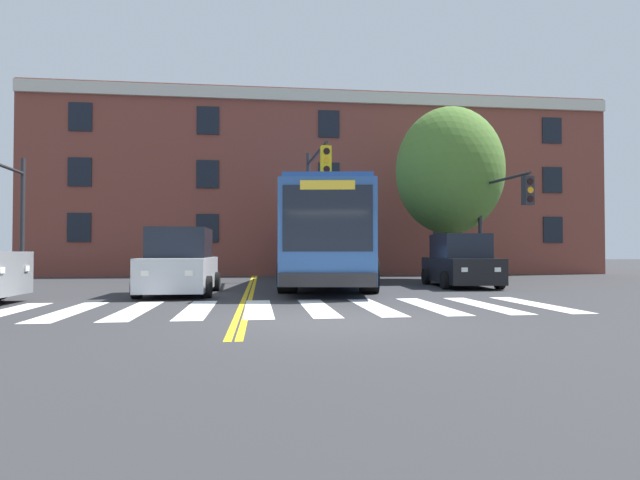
# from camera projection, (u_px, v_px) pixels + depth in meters

# --- Properties ---
(ground_plane) EXTENTS (120.00, 120.00, 0.00)m
(ground_plane) POSITION_uv_depth(u_px,v_px,m) (327.00, 321.00, 9.05)
(ground_plane) COLOR #303033
(crosswalk) EXTENTS (12.43, 3.81, 0.01)m
(crosswalk) POSITION_uv_depth(u_px,v_px,m) (288.00, 308.00, 11.06)
(crosswalk) COLOR white
(crosswalk) RESTS_ON ground
(lane_line_yellow_inner) EXTENTS (0.12, 36.00, 0.01)m
(lane_line_yellow_inner) POSITION_uv_depth(u_px,v_px,m) (253.00, 276.00, 24.84)
(lane_line_yellow_inner) COLOR gold
(lane_line_yellow_inner) RESTS_ON ground
(lane_line_yellow_outer) EXTENTS (0.12, 36.00, 0.01)m
(lane_line_yellow_outer) POSITION_uv_depth(u_px,v_px,m) (256.00, 276.00, 24.86)
(lane_line_yellow_outer) COLOR gold
(lane_line_yellow_outer) RESTS_ON ground
(city_bus) EXTENTS (4.20, 12.54, 3.34)m
(city_bus) POSITION_uv_depth(u_px,v_px,m) (329.00, 237.00, 18.74)
(city_bus) COLOR #2D5699
(city_bus) RESTS_ON ground
(car_silver_near_lane) EXTENTS (2.07, 3.95, 1.93)m
(car_silver_near_lane) POSITION_uv_depth(u_px,v_px,m) (180.00, 264.00, 14.56)
(car_silver_near_lane) COLOR #B7BABF
(car_silver_near_lane) RESTS_ON ground
(car_black_far_lane) EXTENTS (2.24, 4.10, 1.86)m
(car_black_far_lane) POSITION_uv_depth(u_px,v_px,m) (460.00, 263.00, 17.74)
(car_black_far_lane) COLOR black
(car_black_far_lane) RESTS_ON ground
(car_teal_behind_bus) EXTENTS (2.30, 3.92, 1.87)m
(car_teal_behind_bus) POSITION_uv_depth(u_px,v_px,m) (293.00, 258.00, 27.63)
(car_teal_behind_bus) COLOR #236B70
(car_teal_behind_bus) RESTS_ON ground
(traffic_light_near_corner) EXTENTS (0.53, 3.48, 4.51)m
(traffic_light_near_corner) POSITION_uv_depth(u_px,v_px,m) (501.00, 206.00, 18.90)
(traffic_light_near_corner) COLOR #28282D
(traffic_light_near_corner) RESTS_ON ground
(traffic_light_far_corner) EXTENTS (0.51, 4.19, 4.68)m
(traffic_light_far_corner) POSITION_uv_depth(u_px,v_px,m) (0.00, 196.00, 16.52)
(traffic_light_far_corner) COLOR #28282D
(traffic_light_far_corner) RESTS_ON ground
(traffic_light_overhead) EXTENTS (0.50, 4.21, 5.32)m
(traffic_light_overhead) POSITION_uv_depth(u_px,v_px,m) (315.00, 189.00, 18.91)
(traffic_light_overhead) COLOR #28282D
(traffic_light_overhead) RESTS_ON ground
(street_tree_curbside_large) EXTENTS (6.56, 6.55, 7.47)m
(street_tree_curbside_large) POSITION_uv_depth(u_px,v_px,m) (449.00, 172.00, 21.55)
(street_tree_curbside_large) COLOR brown
(street_tree_curbside_large) RESTS_ON ground
(building_facade) EXTENTS (30.55, 8.49, 9.64)m
(building_facade) POSITION_uv_depth(u_px,v_px,m) (320.00, 191.00, 29.75)
(building_facade) COLOR brown
(building_facade) RESTS_ON ground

